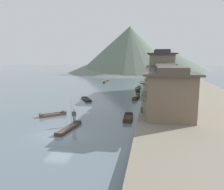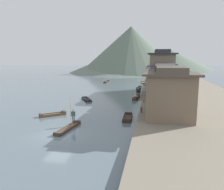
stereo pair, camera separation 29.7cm
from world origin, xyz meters
name	(u,v)px [view 2 (the right image)]	position (x,y,z in m)	size (l,w,h in m)	color
ground_plane	(57,134)	(0.00, 0.00, 0.00)	(400.00, 400.00, 0.00)	slate
riverbank_right	(186,92)	(17.00, 30.00, 0.37)	(18.00, 110.00, 0.74)	slate
boat_foreground_poled	(68,128)	(0.54, 1.78, 0.14)	(1.44, 4.97, 0.41)	#423328
boatman_person	(73,114)	(0.69, 3.16, 1.41)	(0.57, 0.28, 3.04)	black
boat_moored_nearest	(143,83)	(6.79, 49.13, 0.11)	(1.63, 5.64, 0.35)	brown
boat_moored_second	(140,87)	(6.36, 37.72, 0.13)	(1.15, 3.69, 0.38)	#232326
boat_moored_third	(53,115)	(-3.73, 7.03, 0.17)	(3.30, 3.06, 0.49)	brown
boat_moored_far	(136,98)	(6.66, 21.88, 0.25)	(1.29, 4.48, 0.70)	#423328
boat_midriver_drifting	(138,90)	(6.35, 32.12, 0.25)	(1.46, 5.32, 0.75)	#232326
boat_midriver_upstream	(87,99)	(-2.44, 18.87, 0.12)	(3.03, 4.26, 0.35)	#232326
boat_upstream_distant	(107,82)	(-4.82, 49.14, 0.14)	(1.15, 4.71, 0.42)	#33281E
boat_crossing_west	(128,118)	(6.61, 7.16, 0.17)	(1.29, 3.76, 0.50)	#33281E
house_waterfront_nearest	(170,94)	(11.69, 5.54, 3.76)	(6.54, 5.56, 6.14)	#75604C
house_waterfront_second	(165,87)	(11.48, 12.01, 3.75)	(6.12, 6.32, 6.14)	gray
house_waterfront_tall	(165,81)	(11.82, 19.50, 3.74)	(6.79, 7.32, 6.14)	gray
house_waterfront_narrow	(162,72)	(11.43, 26.37, 5.05)	(6.04, 6.66, 8.74)	#7F705B
house_waterfront_far	(160,70)	(11.29, 33.50, 5.04)	(5.76, 8.14, 8.74)	gray
mooring_post_dock_near	(141,110)	(8.35, 7.87, 1.13)	(0.20, 0.20, 0.77)	#473828
mooring_post_dock_mid	(144,100)	(8.35, 15.22, 1.13)	(0.20, 0.20, 0.78)	#473828
hill_far_west	(131,50)	(-1.79, 96.39, 11.76)	(53.37, 53.37, 23.51)	#5B6B5B
hill_far_centre	(168,59)	(19.40, 130.34, 6.71)	(55.45, 55.45, 13.42)	#5B6B5B
hill_far_east	(127,61)	(-3.97, 99.72, 6.17)	(61.79, 61.79, 12.33)	slate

